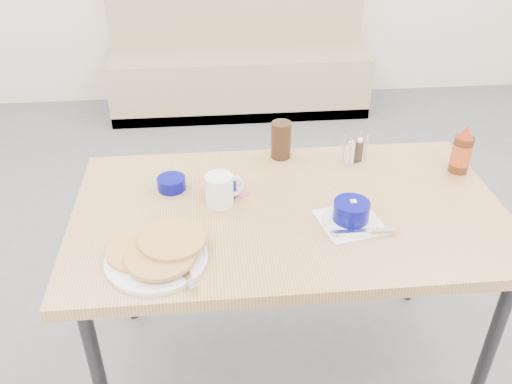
{
  "coord_description": "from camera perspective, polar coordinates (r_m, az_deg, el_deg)",
  "views": [
    {
      "loc": [
        -0.24,
        -1.18,
        1.76
      ],
      "look_at": [
        -0.11,
        0.26,
        0.82
      ],
      "focal_mm": 38.0,
      "sensor_mm": 36.0,
      "label": 1
    }
  ],
  "objects": [
    {
      "name": "coffee_mug",
      "position": [
        1.76,
        -3.76,
        0.28
      ],
      "size": [
        0.13,
        0.09,
        0.1
      ],
      "rotation": [
        0.0,
        0.0,
        0.35
      ],
      "color": "white",
      "rests_on": "dining_table"
    },
    {
      "name": "pancake_plate",
      "position": [
        1.57,
        -10.35,
        -6.41
      ],
      "size": [
        0.29,
        0.29,
        0.05
      ],
      "rotation": [
        0.0,
        0.0,
        -0.03
      ],
      "color": "white",
      "rests_on": "dining_table"
    },
    {
      "name": "creamer_bowl",
      "position": [
        1.87,
        -8.89,
        0.89
      ],
      "size": [
        0.1,
        0.1,
        0.04
      ],
      "rotation": [
        0.0,
        0.0,
        0.0
      ],
      "color": "#04066E",
      "rests_on": "dining_table"
    },
    {
      "name": "grits_setting",
      "position": [
        1.7,
        9.98,
        -2.3
      ],
      "size": [
        0.24,
        0.22,
        0.08
      ],
      "rotation": [
        0.0,
        0.0,
        0.21
      ],
      "color": "white",
      "rests_on": "dining_table"
    },
    {
      "name": "booth_bench",
      "position": [
        4.22,
        -1.82,
        13.46
      ],
      "size": [
        1.9,
        0.56,
        1.22
      ],
      "color": "tan",
      "rests_on": "ground"
    },
    {
      "name": "condiment_caddy",
      "position": [
        2.04,
        10.34,
        4.19
      ],
      "size": [
        0.1,
        0.08,
        0.11
      ],
      "rotation": [
        0.0,
        0.0,
        0.43
      ],
      "color": "silver",
      "rests_on": "dining_table"
    },
    {
      "name": "dining_table",
      "position": [
        1.8,
        3.45,
        -3.29
      ],
      "size": [
        1.4,
        0.8,
        0.76
      ],
      "color": "tan",
      "rests_on": "ground"
    },
    {
      "name": "sugar_wrapper",
      "position": [
        1.83,
        -1.35,
        -0.23
      ],
      "size": [
        0.05,
        0.05,
        0.0
      ],
      "primitive_type": "cube",
      "rotation": [
        0.0,
        0.0,
        0.72
      ],
      "color": "#D7476D",
      "rests_on": "dining_table"
    },
    {
      "name": "amber_tumbler",
      "position": [
        2.02,
        2.65,
        5.49
      ],
      "size": [
        0.09,
        0.09,
        0.14
      ],
      "primitive_type": "cylinder",
      "rotation": [
        0.0,
        0.0,
        0.18
      ],
      "color": "#321E10",
      "rests_on": "dining_table"
    },
    {
      "name": "butter_bowl",
      "position": [
        1.81,
        -3.67,
        0.22
      ],
      "size": [
        0.1,
        0.1,
        0.05
      ],
      "rotation": [
        0.0,
        0.0,
        -0.22
      ],
      "color": "#04066E",
      "rests_on": "dining_table"
    },
    {
      "name": "syrup_bottle",
      "position": [
        2.05,
        20.84,
        3.97
      ],
      "size": [
        0.07,
        0.07,
        0.18
      ],
      "rotation": [
        0.0,
        0.0,
        -0.17
      ],
      "color": "#47230F",
      "rests_on": "dining_table"
    }
  ]
}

